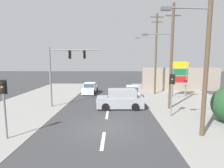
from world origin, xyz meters
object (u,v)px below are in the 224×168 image
at_px(sedan_kerbside_parked, 90,89).
at_px(traffic_signal_mast, 63,66).
at_px(utility_pole_foreground_right, 206,44).
at_px(utility_pole_midground_right, 170,54).
at_px(pedestal_signal_left_kerb, 4,99).
at_px(hatchback_oncoming_mid, 132,93).
at_px(suv_receding_far, 120,99).
at_px(pedestal_signal_right_kerb, 172,88).
at_px(utility_pole_background_right, 155,52).
at_px(shopping_plaza_sign, 180,74).

bearing_deg(sedan_kerbside_parked, traffic_signal_mast, -101.43).
relative_size(utility_pole_foreground_right, utility_pole_midground_right, 1.06).
bearing_deg(pedestal_signal_left_kerb, hatchback_oncoming_mid, 54.16).
bearing_deg(suv_receding_far, pedestal_signal_right_kerb, -31.14).
xyz_separation_m(utility_pole_midground_right, utility_pole_background_right, (0.30, 7.83, 0.56)).
bearing_deg(traffic_signal_mast, sedan_kerbside_parked, 78.57).
height_order(pedestal_signal_left_kerb, suv_receding_far, pedestal_signal_left_kerb).
height_order(traffic_signal_mast, sedan_kerbside_parked, traffic_signal_mast).
bearing_deg(utility_pole_background_right, pedestal_signal_left_kerb, -128.83).
relative_size(utility_pole_foreground_right, shopping_plaza_sign, 2.29).
bearing_deg(sedan_kerbside_parked, hatchback_oncoming_mid, -28.29).
relative_size(traffic_signal_mast, suv_receding_far, 1.30).
distance_m(utility_pole_midground_right, hatchback_oncoming_mid, 7.38).
distance_m(utility_pole_foreground_right, traffic_signal_mast, 12.54).
relative_size(utility_pole_foreground_right, utility_pole_background_right, 0.96).
height_order(utility_pole_background_right, traffic_signal_mast, utility_pole_background_right).
xyz_separation_m(utility_pole_foreground_right, pedestal_signal_left_kerb, (-11.73, -0.68, -3.21)).
distance_m(pedestal_signal_right_kerb, pedestal_signal_left_kerb, 12.02).
xyz_separation_m(utility_pole_background_right, pedestal_signal_left_kerb, (-11.94, -14.83, -3.45)).
relative_size(utility_pole_foreground_right, sedan_kerbside_parked, 2.46).
distance_m(pedestal_signal_left_kerb, hatchback_oncoming_mid, 14.78).
relative_size(utility_pole_background_right, hatchback_oncoming_mid, 2.96).
xyz_separation_m(utility_pole_midground_right, pedestal_signal_right_kerb, (-0.50, -2.46, -2.89)).
height_order(traffic_signal_mast, hatchback_oncoming_mid, traffic_signal_mast).
relative_size(shopping_plaza_sign, sedan_kerbside_parked, 1.08).
distance_m(traffic_signal_mast, pedestal_signal_left_kerb, 7.69).
bearing_deg(traffic_signal_mast, pedestal_signal_right_kerb, -16.05).
distance_m(utility_pole_foreground_right, utility_pole_background_right, 14.15).
xyz_separation_m(sedan_kerbside_parked, hatchback_oncoming_mid, (5.80, -3.12, -0.00)).
relative_size(pedestal_signal_right_kerb, suv_receding_far, 0.77).
bearing_deg(suv_receding_far, hatchback_oncoming_mid, 71.48).
bearing_deg(hatchback_oncoming_mid, suv_receding_far, -108.52).
distance_m(utility_pole_foreground_right, pedestal_signal_right_kerb, 5.06).
distance_m(utility_pole_background_right, traffic_signal_mast, 13.14).
xyz_separation_m(traffic_signal_mast, suv_receding_far, (5.73, -0.33, -3.26)).
xyz_separation_m(utility_pole_foreground_right, shopping_plaza_sign, (3.15, 12.52, -2.65)).
bearing_deg(shopping_plaza_sign, suv_receding_far, -142.14).
height_order(utility_pole_background_right, shopping_plaza_sign, utility_pole_background_right).
height_order(traffic_signal_mast, suv_receding_far, traffic_signal_mast).
height_order(utility_pole_midground_right, utility_pole_background_right, utility_pole_background_right).
bearing_deg(utility_pole_midground_right, utility_pole_foreground_right, -89.13).
distance_m(utility_pole_midground_right, utility_pole_background_right, 7.85).
bearing_deg(utility_pole_background_right, shopping_plaza_sign, -28.92).
bearing_deg(utility_pole_foreground_right, pedestal_signal_left_kerb, -176.69).
relative_size(utility_pole_midground_right, pedestal_signal_right_kerb, 2.78).
bearing_deg(utility_pole_foreground_right, suv_receding_far, 126.75).
relative_size(sedan_kerbside_parked, hatchback_oncoming_mid, 1.15).
bearing_deg(utility_pole_foreground_right, sedan_kerbside_parked, 121.94).
relative_size(utility_pole_background_right, traffic_signal_mast, 1.83).
distance_m(utility_pole_background_right, pedestal_signal_right_kerb, 10.88).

